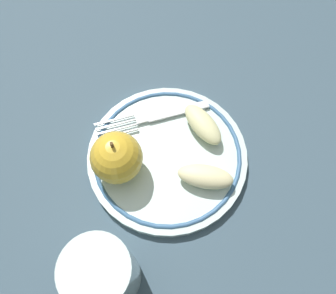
# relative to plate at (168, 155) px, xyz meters

# --- Properties ---
(ground_plane) EXTENTS (2.00, 2.00, 0.00)m
(ground_plane) POSITION_rel_plate_xyz_m (0.00, 0.01, -0.01)
(ground_plane) COLOR #394E5C
(plate) EXTENTS (0.22, 0.22, 0.02)m
(plate) POSITION_rel_plate_xyz_m (0.00, 0.00, 0.00)
(plate) COLOR silver
(plate) RESTS_ON ground_plane
(apple_red_whole) EXTENTS (0.07, 0.07, 0.08)m
(apple_red_whole) POSITION_rel_plate_xyz_m (0.07, -0.01, 0.04)
(apple_red_whole) COLOR gold
(apple_red_whole) RESTS_ON plate
(apple_slice_front) EXTENTS (0.08, 0.07, 0.02)m
(apple_slice_front) POSITION_rel_plate_xyz_m (-0.03, 0.06, 0.02)
(apple_slice_front) COLOR beige
(apple_slice_front) RESTS_ON plate
(apple_slice_back) EXTENTS (0.04, 0.08, 0.02)m
(apple_slice_back) POSITION_rel_plate_xyz_m (-0.06, -0.01, 0.02)
(apple_slice_back) COLOR beige
(apple_slice_back) RESTS_ON plate
(fork) EXTENTS (0.17, 0.05, 0.00)m
(fork) POSITION_rel_plate_xyz_m (-0.01, -0.06, 0.01)
(fork) COLOR silver
(fork) RESTS_ON plate
(drinking_glass) EXTENTS (0.07, 0.07, 0.12)m
(drinking_glass) POSITION_rel_plate_xyz_m (0.13, 0.11, 0.05)
(drinking_glass) COLOR silver
(drinking_glass) RESTS_ON ground_plane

